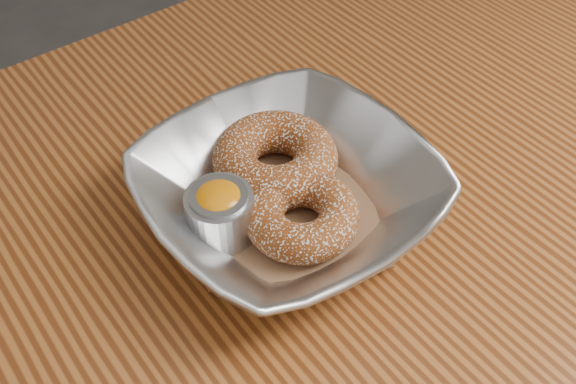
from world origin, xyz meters
TOP-DOWN VIEW (x-y plane):
  - serving_bowl at (0.10, 0.05)m, footprint 0.23×0.23m
  - parchment at (0.10, 0.05)m, footprint 0.20×0.20m
  - donut_back at (0.12, 0.09)m, footprint 0.13×0.13m
  - donut_front at (0.10, 0.03)m, footprint 0.11×0.11m
  - ramekin at (0.05, 0.07)m, footprint 0.05×0.05m

SIDE VIEW (x-z plane):
  - parchment at x=0.10m, z-range 0.76..0.76m
  - donut_front at x=0.10m, z-range 0.76..0.79m
  - serving_bowl at x=0.10m, z-range 0.75..0.81m
  - donut_back at x=0.12m, z-range 0.76..0.80m
  - ramekin at x=0.05m, z-range 0.76..0.81m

